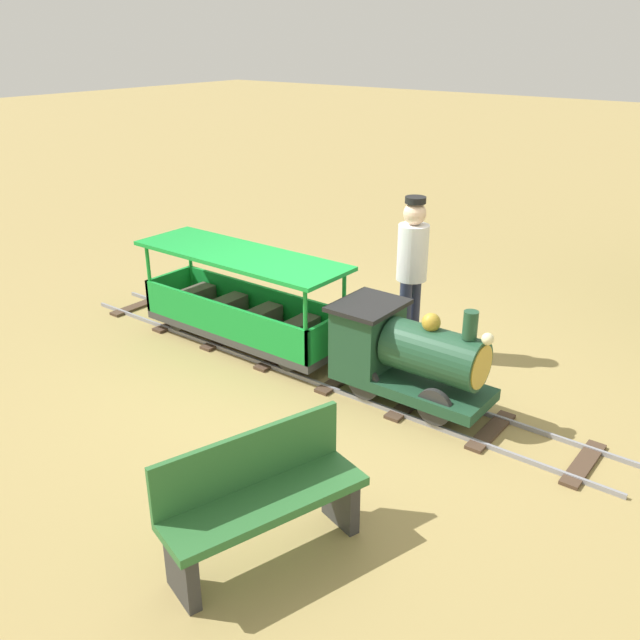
% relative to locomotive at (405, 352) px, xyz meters
% --- Properties ---
extents(ground_plane, '(60.00, 60.00, 0.00)m').
position_rel_locomotive_xyz_m(ground_plane, '(0.00, -0.88, -0.48)').
color(ground_plane, '#A38C51').
extents(track, '(0.69, 6.05, 0.04)m').
position_rel_locomotive_xyz_m(track, '(0.00, -1.04, -0.47)').
color(track, gray).
rests_on(track, ground_plane).
extents(locomotive, '(0.65, 1.45, 0.97)m').
position_rel_locomotive_xyz_m(locomotive, '(0.00, 0.00, 0.00)').
color(locomotive, '#1E472D').
rests_on(locomotive, ground_plane).
extents(passenger_car, '(0.75, 2.35, 0.97)m').
position_rel_locomotive_xyz_m(passenger_car, '(0.00, -1.94, -0.06)').
color(passenger_car, '#3F3F3F').
rests_on(passenger_car, ground_plane).
extents(conductor_person, '(0.30, 0.30, 1.62)m').
position_rel_locomotive_xyz_m(conductor_person, '(-0.89, -0.48, 0.47)').
color(conductor_person, '#282D47').
rests_on(conductor_person, ground_plane).
extents(park_bench, '(1.36, 0.77, 0.82)m').
position_rel_locomotive_xyz_m(park_bench, '(2.19, 0.30, -0.07)').
color(park_bench, '#2D6B33').
rests_on(park_bench, ground_plane).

